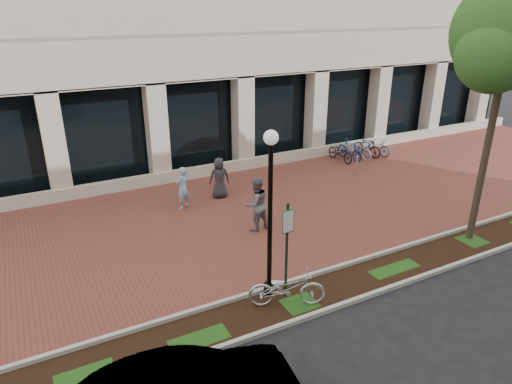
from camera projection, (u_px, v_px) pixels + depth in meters
name	position (u px, v px, depth m)	size (l,w,h in m)	color
ground	(253.00, 214.00, 16.74)	(120.00, 120.00, 0.00)	black
brick_plaza	(253.00, 213.00, 16.73)	(40.00, 9.00, 0.01)	brown
planting_strip	(342.00, 286.00, 12.43)	(40.00, 1.50, 0.01)	black
curb_plaza_side	(326.00, 271.00, 13.03)	(40.00, 0.12, 0.12)	#AFAFA5
curb_street_side	(360.00, 299.00, 11.80)	(40.00, 0.12, 0.12)	#AFAFA5
parking_sign	(287.00, 240.00, 11.35)	(0.34, 0.07, 2.68)	#13361C
lamppost	(270.00, 207.00, 11.18)	(0.36, 0.36, 4.45)	black
street_tree	(509.00, 40.00, 12.69)	(3.82, 3.18, 8.00)	#473A28
locked_bicycle	(287.00, 288.00, 11.46)	(0.68, 1.95, 1.03)	silver
pedestrian_left	(183.00, 188.00, 16.92)	(0.59, 0.39, 1.62)	#8EB2D3
pedestrian_mid	(256.00, 204.00, 15.20)	(0.92, 0.72, 1.90)	slate
pedestrian_right	(219.00, 178.00, 17.87)	(0.79, 0.52, 1.62)	#28292D
bollard	(356.00, 166.00, 20.23)	(0.12, 0.12, 0.94)	#B8B8BD
bike_rack_cluster	(358.00, 149.00, 22.64)	(3.06, 1.80, 0.99)	black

